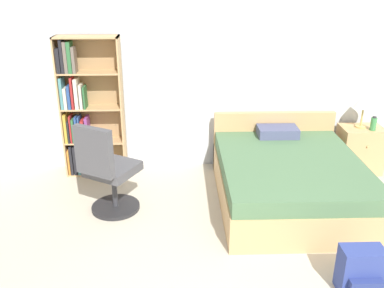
{
  "coord_description": "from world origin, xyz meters",
  "views": [
    {
      "loc": [
        -0.72,
        -2.2,
        2.51
      ],
      "look_at": [
        -0.58,
        1.98,
        0.8
      ],
      "focal_mm": 40.0,
      "sensor_mm": 36.0,
      "label": 1
    }
  ],
  "objects_px": {
    "nightstand": "(360,149)",
    "bed": "(288,178)",
    "water_bottle": "(373,124)",
    "backpack_blue": "(361,272)",
    "office_chair": "(108,173)",
    "table_lamp": "(364,101)",
    "bookshelf": "(84,110)"
  },
  "relations": [
    {
      "from": "office_chair",
      "to": "nightstand",
      "type": "bearing_deg",
      "value": 17.36
    },
    {
      "from": "water_bottle",
      "to": "table_lamp",
      "type": "bearing_deg",
      "value": 132.36
    },
    {
      "from": "backpack_blue",
      "to": "bookshelf",
      "type": "bearing_deg",
      "value": 138.69
    },
    {
      "from": "table_lamp",
      "to": "backpack_blue",
      "type": "xyz_separation_m",
      "value": [
        -0.87,
        -2.34,
        -0.77
      ]
    },
    {
      "from": "nightstand",
      "to": "backpack_blue",
      "type": "distance_m",
      "value": 2.49
    },
    {
      "from": "backpack_blue",
      "to": "nightstand",
      "type": "bearing_deg",
      "value": 68.77
    },
    {
      "from": "nightstand",
      "to": "bed",
      "type": "bearing_deg",
      "value": -145.98
    },
    {
      "from": "bookshelf",
      "to": "bed",
      "type": "height_order",
      "value": "bookshelf"
    },
    {
      "from": "office_chair",
      "to": "water_bottle",
      "type": "relative_size",
      "value": 5.77
    },
    {
      "from": "bookshelf",
      "to": "nightstand",
      "type": "height_order",
      "value": "bookshelf"
    },
    {
      "from": "bookshelf",
      "to": "backpack_blue",
      "type": "distance_m",
      "value": 3.64
    },
    {
      "from": "bookshelf",
      "to": "water_bottle",
      "type": "relative_size",
      "value": 9.67
    },
    {
      "from": "nightstand",
      "to": "water_bottle",
      "type": "height_order",
      "value": "water_bottle"
    },
    {
      "from": "water_bottle",
      "to": "backpack_blue",
      "type": "height_order",
      "value": "water_bottle"
    },
    {
      "from": "office_chair",
      "to": "backpack_blue",
      "type": "bearing_deg",
      "value": -30.47
    },
    {
      "from": "nightstand",
      "to": "backpack_blue",
      "type": "height_order",
      "value": "nightstand"
    },
    {
      "from": "table_lamp",
      "to": "backpack_blue",
      "type": "relative_size",
      "value": 1.12
    },
    {
      "from": "nightstand",
      "to": "table_lamp",
      "type": "relative_size",
      "value": 1.34
    },
    {
      "from": "bookshelf",
      "to": "water_bottle",
      "type": "bearing_deg",
      "value": -2.21
    },
    {
      "from": "bed",
      "to": "backpack_blue",
      "type": "xyz_separation_m",
      "value": [
        0.24,
        -1.55,
        -0.09
      ]
    },
    {
      "from": "bed",
      "to": "water_bottle",
      "type": "relative_size",
      "value": 10.49
    },
    {
      "from": "nightstand",
      "to": "table_lamp",
      "type": "height_order",
      "value": "table_lamp"
    },
    {
      "from": "bookshelf",
      "to": "nightstand",
      "type": "relative_size",
      "value": 2.93
    },
    {
      "from": "table_lamp",
      "to": "backpack_blue",
      "type": "height_order",
      "value": "table_lamp"
    },
    {
      "from": "bed",
      "to": "table_lamp",
      "type": "distance_m",
      "value": 1.53
    },
    {
      "from": "bookshelf",
      "to": "backpack_blue",
      "type": "xyz_separation_m",
      "value": [
        2.69,
        -2.36,
        -0.67
      ]
    },
    {
      "from": "office_chair",
      "to": "table_lamp",
      "type": "height_order",
      "value": "table_lamp"
    },
    {
      "from": "office_chair",
      "to": "backpack_blue",
      "type": "relative_size",
      "value": 2.6
    },
    {
      "from": "bed",
      "to": "nightstand",
      "type": "relative_size",
      "value": 3.17
    },
    {
      "from": "bookshelf",
      "to": "nightstand",
      "type": "bearing_deg",
      "value": -0.66
    },
    {
      "from": "bed",
      "to": "water_bottle",
      "type": "xyz_separation_m",
      "value": [
        1.22,
        0.67,
        0.41
      ]
    },
    {
      "from": "bed",
      "to": "table_lamp",
      "type": "relative_size",
      "value": 4.24
    }
  ]
}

